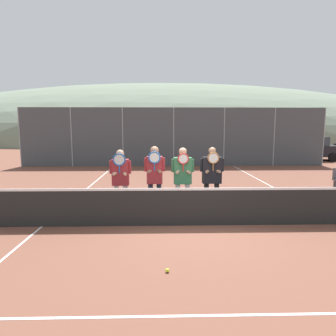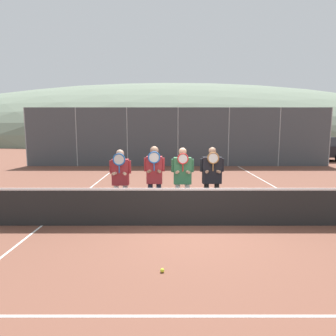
{
  "view_description": "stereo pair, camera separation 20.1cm",
  "coord_description": "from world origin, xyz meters",
  "px_view_note": "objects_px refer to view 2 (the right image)",
  "views": [
    {
      "loc": [
        -0.8,
        -6.97,
        2.36
      ],
      "look_at": [
        -0.6,
        0.97,
        1.27
      ],
      "focal_mm": 32.0,
      "sensor_mm": 36.0,
      "label": 1
    },
    {
      "loc": [
        -0.6,
        -6.97,
        2.36
      ],
      "look_at": [
        -0.6,
        0.97,
        1.27
      ],
      "focal_mm": 32.0,
      "sensor_mm": 36.0,
      "label": 2
    }
  ],
  "objects_px": {
    "car_far_left": "(106,148)",
    "car_center": "(244,147)",
    "player_center_left": "(154,176)",
    "player_center_right": "(182,176)",
    "player_rightmost": "(212,176)",
    "car_left_of_center": "(175,148)",
    "tennis_ball_on_court": "(162,270)",
    "player_leftmost": "(120,177)",
    "car_right_of_center": "(313,148)"
  },
  "relations": [
    {
      "from": "player_rightmost",
      "to": "car_left_of_center",
      "type": "relative_size",
      "value": 0.4
    },
    {
      "from": "player_center_right",
      "to": "player_rightmost",
      "type": "bearing_deg",
      "value": 2.63
    },
    {
      "from": "car_left_of_center",
      "to": "car_right_of_center",
      "type": "bearing_deg",
      "value": 1.19
    },
    {
      "from": "tennis_ball_on_court",
      "to": "car_left_of_center",
      "type": "bearing_deg",
      "value": 87.95
    },
    {
      "from": "tennis_ball_on_court",
      "to": "car_center",
      "type": "bearing_deg",
      "value": 71.62
    },
    {
      "from": "player_leftmost",
      "to": "player_center_right",
      "type": "distance_m",
      "value": 1.63
    },
    {
      "from": "player_rightmost",
      "to": "car_center",
      "type": "distance_m",
      "value": 14.15
    },
    {
      "from": "tennis_ball_on_court",
      "to": "player_rightmost",
      "type": "bearing_deg",
      "value": 68.4
    },
    {
      "from": "car_left_of_center",
      "to": "tennis_ball_on_court",
      "type": "bearing_deg",
      "value": -92.05
    },
    {
      "from": "player_center_right",
      "to": "player_rightmost",
      "type": "height_order",
      "value": "player_rightmost"
    },
    {
      "from": "player_center_right",
      "to": "car_far_left",
      "type": "height_order",
      "value": "car_far_left"
    },
    {
      "from": "player_leftmost",
      "to": "tennis_ball_on_court",
      "type": "distance_m",
      "value": 3.45
    },
    {
      "from": "player_center_left",
      "to": "car_center",
      "type": "xyz_separation_m",
      "value": [
        5.79,
        13.57,
        -0.18
      ]
    },
    {
      "from": "player_center_right",
      "to": "car_left_of_center",
      "type": "xyz_separation_m",
      "value": [
        0.11,
        13.12,
        -0.18
      ]
    },
    {
      "from": "car_far_left",
      "to": "car_left_of_center",
      "type": "xyz_separation_m",
      "value": [
        4.86,
        -0.06,
        -0.03
      ]
    },
    {
      "from": "player_leftmost",
      "to": "car_left_of_center",
      "type": "bearing_deg",
      "value": 82.51
    },
    {
      "from": "player_rightmost",
      "to": "player_center_right",
      "type": "bearing_deg",
      "value": -177.37
    },
    {
      "from": "car_far_left",
      "to": "car_center",
      "type": "bearing_deg",
      "value": 2.0
    },
    {
      "from": "player_center_right",
      "to": "player_rightmost",
      "type": "distance_m",
      "value": 0.78
    },
    {
      "from": "player_center_left",
      "to": "car_far_left",
      "type": "bearing_deg",
      "value": 106.91
    },
    {
      "from": "player_rightmost",
      "to": "car_far_left",
      "type": "height_order",
      "value": "player_rightmost"
    },
    {
      "from": "car_far_left",
      "to": "car_center",
      "type": "xyz_separation_m",
      "value": [
        9.82,
        0.34,
        -0.0
      ]
    },
    {
      "from": "car_left_of_center",
      "to": "tennis_ball_on_court",
      "type": "relative_size",
      "value": 68.21
    },
    {
      "from": "player_leftmost",
      "to": "player_center_left",
      "type": "xyz_separation_m",
      "value": [
        0.89,
        -0.01,
        0.05
      ]
    },
    {
      "from": "player_rightmost",
      "to": "car_far_left",
      "type": "distance_m",
      "value": 14.26
    },
    {
      "from": "player_rightmost",
      "to": "car_left_of_center",
      "type": "bearing_deg",
      "value": 92.94
    },
    {
      "from": "player_center_left",
      "to": "player_rightmost",
      "type": "distance_m",
      "value": 1.52
    },
    {
      "from": "player_center_right",
      "to": "car_far_left",
      "type": "distance_m",
      "value": 14.01
    },
    {
      "from": "player_center_right",
      "to": "car_right_of_center",
      "type": "distance_m",
      "value": 16.58
    },
    {
      "from": "player_center_left",
      "to": "tennis_ball_on_court",
      "type": "height_order",
      "value": "player_center_left"
    },
    {
      "from": "player_leftmost",
      "to": "player_center_right",
      "type": "xyz_separation_m",
      "value": [
        1.63,
        0.04,
        0.03
      ]
    },
    {
      "from": "player_leftmost",
      "to": "player_rightmost",
      "type": "xyz_separation_m",
      "value": [
        2.4,
        0.08,
        0.03
      ]
    },
    {
      "from": "player_leftmost",
      "to": "car_left_of_center",
      "type": "height_order",
      "value": "player_leftmost"
    },
    {
      "from": "car_far_left",
      "to": "car_center",
      "type": "height_order",
      "value": "car_far_left"
    },
    {
      "from": "car_far_left",
      "to": "tennis_ball_on_court",
      "type": "distance_m",
      "value": 16.89
    },
    {
      "from": "car_far_left",
      "to": "car_center",
      "type": "distance_m",
      "value": 9.82
    },
    {
      "from": "car_left_of_center",
      "to": "tennis_ball_on_court",
      "type": "height_order",
      "value": "car_left_of_center"
    },
    {
      "from": "car_center",
      "to": "car_right_of_center",
      "type": "relative_size",
      "value": 0.99
    },
    {
      "from": "player_leftmost",
      "to": "player_center_left",
      "type": "relative_size",
      "value": 0.95
    },
    {
      "from": "player_center_right",
      "to": "car_center",
      "type": "bearing_deg",
      "value": 69.49
    },
    {
      "from": "player_leftmost",
      "to": "car_right_of_center",
      "type": "xyz_separation_m",
      "value": [
        11.5,
        13.37,
        -0.19
      ]
    },
    {
      "from": "car_far_left",
      "to": "car_right_of_center",
      "type": "height_order",
      "value": "car_far_left"
    },
    {
      "from": "player_center_left",
      "to": "player_rightmost",
      "type": "bearing_deg",
      "value": 3.13
    },
    {
      "from": "player_center_right",
      "to": "car_left_of_center",
      "type": "bearing_deg",
      "value": 89.54
    },
    {
      "from": "player_center_right",
      "to": "car_center",
      "type": "relative_size",
      "value": 0.42
    },
    {
      "from": "player_rightmost",
      "to": "car_right_of_center",
      "type": "relative_size",
      "value": 0.42
    },
    {
      "from": "player_center_right",
      "to": "tennis_ball_on_court",
      "type": "relative_size",
      "value": 26.94
    },
    {
      "from": "player_center_right",
      "to": "car_far_left",
      "type": "relative_size",
      "value": 0.44
    },
    {
      "from": "player_center_left",
      "to": "tennis_ball_on_court",
      "type": "distance_m",
      "value": 3.28
    },
    {
      "from": "player_center_right",
      "to": "car_center",
      "type": "height_order",
      "value": "car_center"
    }
  ]
}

